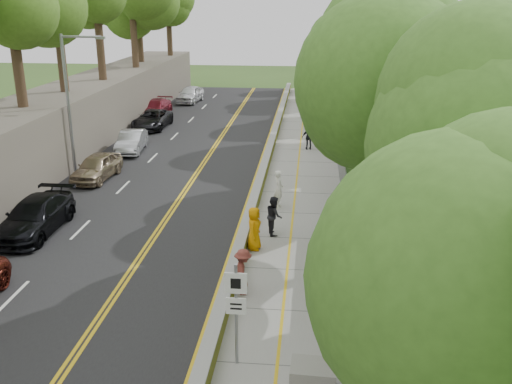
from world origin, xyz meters
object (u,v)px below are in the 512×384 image
object	(u,v)px
streetlight	(71,96)
signpost	(236,304)
painter_0	(254,228)
construction_barrel	(315,131)
person_far	(309,137)
concrete_block	(313,378)

from	to	relation	value
streetlight	signpost	xyz separation A→B (m)	(11.51, -17.02, -2.68)
painter_0	construction_barrel	bearing A→B (deg)	-0.80
painter_0	person_far	bearing A→B (deg)	-1.00
signpost	painter_0	world-z (taller)	signpost
signpost	painter_0	bearing A→B (deg)	92.22
construction_barrel	concrete_block	size ratio (longest dim) A/B	0.82
construction_barrel	painter_0	world-z (taller)	painter_0
streetlight	painter_0	bearing A→B (deg)	-39.61
construction_barrel	person_far	bearing A→B (deg)	-95.97
concrete_block	construction_barrel	bearing A→B (deg)	90.06
concrete_block	person_far	xyz separation A→B (m)	(-0.40, 25.14, 0.44)
construction_barrel	painter_0	size ratio (longest dim) A/B	0.53
signpost	concrete_block	world-z (taller)	signpost
streetlight	painter_0	xyz separation A→B (m)	(11.21, -9.28, -3.68)
concrete_block	painter_0	size ratio (longest dim) A/B	0.65
concrete_block	painter_0	distance (m)	9.07
construction_barrel	painter_0	bearing A→B (deg)	-96.91
signpost	construction_barrel	bearing A→B (deg)	85.62
construction_barrel	streetlight	bearing A→B (deg)	-141.89
construction_barrel	concrete_block	xyz separation A→B (m)	(0.03, -28.69, -0.09)
signpost	construction_barrel	size ratio (longest dim) A/B	3.20
construction_barrel	signpost	bearing A→B (deg)	-94.38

